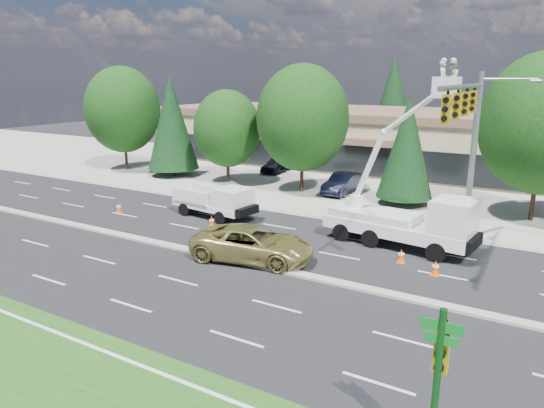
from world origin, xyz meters
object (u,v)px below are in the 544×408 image
Objects in this scene: utility_pickup at (217,205)px; minivan at (253,244)px; signal_mast at (470,133)px; bucket_truck at (411,211)px; street_sign_pole at (438,372)px.

utility_pickup reaches higher than minivan.
signal_mast is 1.79× the size of utility_pickup.
bucket_truck is at bearing -158.23° from signal_mast.
utility_pickup is 0.95× the size of minivan.
street_sign_pole is 0.42× the size of bucket_truck.
bucket_truck is (-4.30, 14.51, -0.42)m from street_sign_pole.
street_sign_pole is at bearing -32.93° from utility_pickup.
bucket_truck is at bearing 9.74° from utility_pickup.
signal_mast is 1.70× the size of minivan.
signal_mast is 4.75m from bucket_truck.
street_sign_pole is at bearing -141.25° from minivan.
utility_pickup is at bearing -170.96° from bucket_truck.
street_sign_pole is 21.66m from utility_pickup.
minivan is (-10.48, 9.00, -1.61)m from street_sign_pole.
signal_mast is at bearing 97.27° from street_sign_pole.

